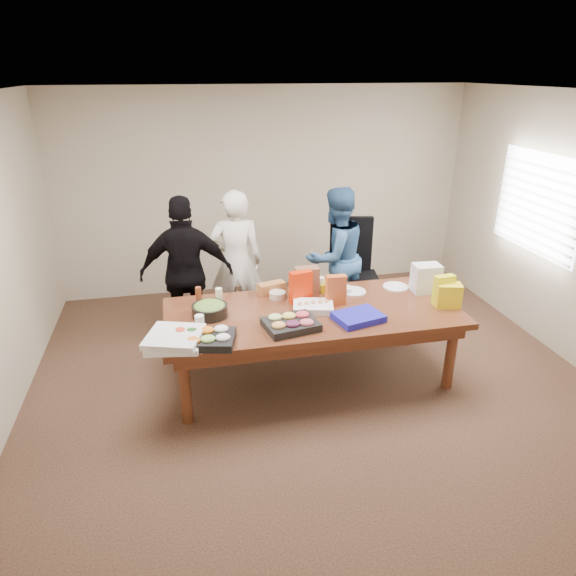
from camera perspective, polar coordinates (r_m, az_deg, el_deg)
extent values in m
cube|color=#47301E|center=(5.31, 2.60, -9.90)|extent=(5.50, 5.00, 0.02)
cube|color=white|center=(4.46, 3.27, 20.88)|extent=(5.50, 5.00, 0.02)
cube|color=beige|center=(7.06, -2.48, 10.59)|extent=(5.50, 0.04, 2.70)
cube|color=beige|center=(2.64, 17.58, -13.64)|extent=(5.50, 0.04, 2.70)
cube|color=beige|center=(6.02, 29.17, 5.44)|extent=(0.04, 5.00, 2.70)
cube|color=white|center=(6.41, 25.84, 8.40)|extent=(0.03, 1.40, 1.10)
cube|color=beige|center=(6.39, 25.55, 8.40)|extent=(0.04, 1.36, 1.00)
cube|color=#4C1C0F|center=(5.11, 2.68, -6.28)|extent=(2.80, 1.20, 0.75)
cube|color=black|center=(6.17, 7.53, 1.29)|extent=(0.72, 0.72, 1.21)
imported|color=silver|center=(5.92, -5.76, 2.82)|extent=(0.64, 0.44, 1.68)
imported|color=#2F5683|center=(6.11, 5.24, 3.40)|extent=(0.99, 0.89, 1.66)
imported|color=black|center=(5.66, -11.12, 1.60)|extent=(1.02, 0.49, 1.70)
cube|color=black|center=(4.40, -8.88, -5.63)|extent=(0.52, 0.45, 0.07)
cube|color=black|center=(4.59, 0.30, -4.05)|extent=(0.51, 0.43, 0.07)
cube|color=white|center=(4.94, 2.79, -2.07)|extent=(0.43, 0.36, 0.07)
cylinder|color=black|center=(4.86, -8.65, -2.49)|extent=(0.42, 0.42, 0.11)
cube|color=#1B1BAC|center=(4.77, 7.78, -3.20)|extent=(0.48, 0.41, 0.06)
cube|color=red|center=(5.05, 1.40, 0.13)|extent=(0.23, 0.13, 0.32)
cube|color=yellow|center=(5.22, 16.81, -0.23)|extent=(0.21, 0.10, 0.30)
cube|color=#C15220|center=(5.02, 5.31, -0.24)|extent=(0.20, 0.09, 0.30)
cylinder|color=#EEEACD|center=(5.36, 3.55, 0.46)|extent=(0.11, 0.11, 0.14)
cylinder|color=#F8AE00|center=(5.33, 4.68, 0.45)|extent=(0.06, 0.06, 0.17)
cylinder|color=brown|center=(5.10, -9.85, -0.86)|extent=(0.07, 0.07, 0.18)
cylinder|color=#ECEAC3|center=(5.00, -7.63, -1.09)|extent=(0.08, 0.08, 0.20)
cube|color=#DAC709|center=(5.38, 4.90, 0.21)|extent=(0.27, 0.17, 0.09)
cube|color=#A56530|center=(5.29, -1.85, 0.01)|extent=(0.30, 0.19, 0.11)
cube|color=brown|center=(5.18, 2.09, 0.67)|extent=(0.24, 0.14, 0.31)
cylinder|color=red|center=(4.48, -11.78, -5.09)|extent=(0.10, 0.10, 0.11)
cylinder|color=silver|center=(4.59, -12.48, -4.48)|extent=(0.09, 0.09, 0.10)
cylinder|color=white|center=(4.66, -9.74, -3.66)|extent=(0.10, 0.10, 0.12)
cube|color=white|center=(4.45, -12.41, -5.76)|extent=(0.51, 0.51, 0.05)
cube|color=silver|center=(4.41, -12.46, -5.28)|extent=(0.55, 0.55, 0.05)
cylinder|color=white|center=(5.56, 11.80, 0.14)|extent=(0.27, 0.27, 0.02)
cylinder|color=silver|center=(5.37, 7.22, -0.37)|extent=(0.32, 0.32, 0.02)
cylinder|color=silver|center=(5.33, 6.18, -0.22)|extent=(0.17, 0.17, 0.07)
cylinder|color=beige|center=(5.18, -1.18, -0.78)|extent=(0.18, 0.18, 0.07)
cube|color=white|center=(5.48, 15.00, 1.06)|extent=(0.28, 0.21, 0.29)
cube|color=yellow|center=(5.21, 17.29, -0.76)|extent=(0.27, 0.22, 0.23)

